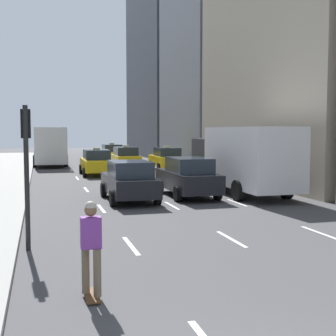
% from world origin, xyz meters
% --- Properties ---
extents(lane_markings, '(5.72, 56.00, 0.01)m').
position_xyz_m(lane_markings, '(2.60, 23.00, 0.01)').
color(lane_markings, white).
rests_on(lane_markings, ground).
extents(building_row_right, '(6.00, 58.77, 28.83)m').
position_xyz_m(building_row_right, '(12.00, 28.13, 12.41)').
color(building_row_right, '#A89E89').
rests_on(building_row_right, ground).
extents(taxi_lead, '(2.02, 4.40, 1.87)m').
position_xyz_m(taxi_lead, '(6.80, 30.32, 0.88)').
color(taxi_lead, yellow).
rests_on(taxi_lead, ground).
extents(taxi_second, '(2.02, 4.40, 1.87)m').
position_xyz_m(taxi_second, '(4.00, 32.33, 0.88)').
color(taxi_second, yellow).
rests_on(taxi_second, ground).
extents(taxi_third, '(2.02, 4.40, 1.87)m').
position_xyz_m(taxi_third, '(4.00, 39.51, 0.88)').
color(taxi_third, yellow).
rests_on(taxi_third, ground).
extents(taxi_fourth, '(2.02, 4.40, 1.87)m').
position_xyz_m(taxi_fourth, '(1.20, 27.62, 0.88)').
color(taxi_fourth, yellow).
rests_on(taxi_fourth, ground).
extents(sedan_black_near, '(2.02, 4.77, 1.78)m').
position_xyz_m(sedan_black_near, '(4.00, 16.31, 0.90)').
color(sedan_black_near, black).
rests_on(sedan_black_near, ground).
extents(sedan_silver_behind, '(2.02, 4.50, 1.71)m').
position_xyz_m(sedan_silver_behind, '(1.20, 15.68, 0.87)').
color(sedan_silver_behind, black).
rests_on(sedan_silver_behind, ground).
extents(city_bus, '(2.80, 11.61, 3.25)m').
position_xyz_m(city_bus, '(-1.61, 39.26, 1.79)').
color(city_bus, silver).
rests_on(city_bus, ground).
extents(box_truck, '(2.58, 8.40, 3.15)m').
position_xyz_m(box_truck, '(6.80, 16.62, 1.71)').
color(box_truck, '#262628').
rests_on(box_truck, ground).
extents(skateboarder, '(0.36, 0.80, 1.75)m').
position_xyz_m(skateboarder, '(-1.58, 4.45, 0.96)').
color(skateboarder, brown).
rests_on(skateboarder, ground).
extents(traffic_light_pole, '(0.24, 0.42, 3.60)m').
position_xyz_m(traffic_light_pole, '(-2.75, 8.35, 2.41)').
color(traffic_light_pole, black).
rests_on(traffic_light_pole, ground).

